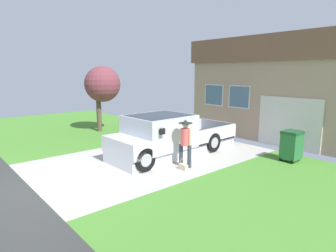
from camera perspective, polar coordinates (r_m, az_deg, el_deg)
pickup_truck at (r=11.21m, az=-0.68°, el=-2.20°), size 2.27×5.54×1.65m
person_with_hat at (r=9.90m, az=3.44°, el=-2.75°), size 0.48×0.48×1.66m
handbag at (r=9.79m, az=3.02°, el=-7.98°), size 0.34×0.15×0.40m
house_with_garage at (r=16.45m, az=24.62°, el=7.02°), size 9.47×6.41×4.90m
front_yard_tree at (r=16.45m, az=-13.00°, el=7.99°), size 2.16×1.95×3.57m
wheeled_trash_bin at (r=11.53m, az=23.25°, el=-3.45°), size 0.60×0.72×1.13m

